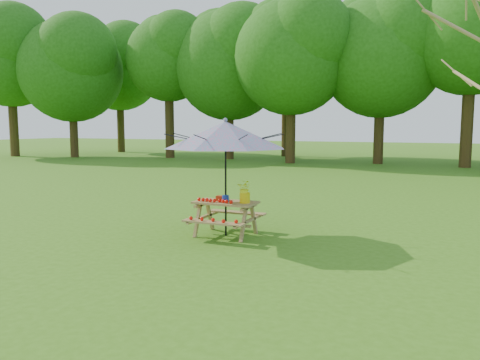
% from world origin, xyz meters
% --- Properties ---
extents(ground, '(120.00, 120.00, 0.00)m').
position_xyz_m(ground, '(0.00, 0.00, 0.00)').
color(ground, '#3C7015').
rests_on(ground, ground).
extents(treeline, '(60.00, 12.00, 16.00)m').
position_xyz_m(treeline, '(0.00, 22.00, 8.00)').
color(treeline, '#1E580F').
rests_on(treeline, ground).
extents(picnic_table, '(1.20, 1.32, 0.67)m').
position_xyz_m(picnic_table, '(-0.69, 4.62, 0.33)').
color(picnic_table, olive).
rests_on(picnic_table, ground).
extents(patio_umbrella, '(2.44, 2.44, 2.27)m').
position_xyz_m(patio_umbrella, '(-0.69, 4.62, 1.95)').
color(patio_umbrella, black).
rests_on(patio_umbrella, ground).
extents(produce_bins, '(0.29, 0.35, 0.13)m').
position_xyz_m(produce_bins, '(-0.74, 4.64, 0.72)').
color(produce_bins, '#B82E0E').
rests_on(produce_bins, picnic_table).
extents(tomatoes_row, '(0.77, 0.13, 0.07)m').
position_xyz_m(tomatoes_row, '(-0.84, 4.44, 0.71)').
color(tomatoes_row, red).
rests_on(tomatoes_row, picnic_table).
extents(flower_bucket, '(0.27, 0.24, 0.43)m').
position_xyz_m(flower_bucket, '(-0.28, 4.61, 0.90)').
color(flower_bucket, yellow).
rests_on(flower_bucket, picnic_table).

